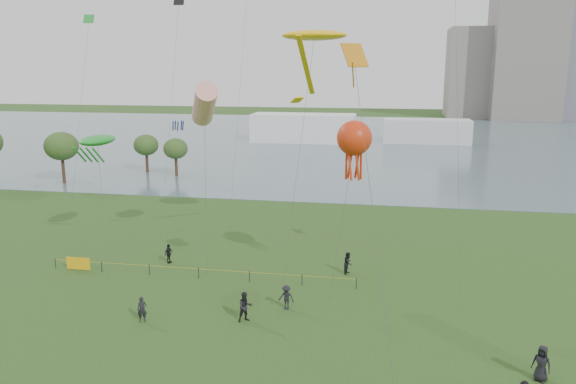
# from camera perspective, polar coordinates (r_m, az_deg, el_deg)

# --- Properties ---
(lake) EXTENTS (400.00, 120.00, 0.08)m
(lake) POSITION_cam_1_polar(r_m,az_deg,el_deg) (125.48, 7.37, 5.25)
(lake) COLOR slate
(lake) RESTS_ON ground_plane
(building_mid) EXTENTS (20.00, 20.00, 38.00)m
(building_mid) POSITION_cam_1_polar(r_m,az_deg,el_deg) (190.55, 22.89, 12.57)
(building_mid) COLOR slate
(building_mid) RESTS_ON ground_plane
(building_low) EXTENTS (16.00, 18.00, 28.00)m
(building_low) POSITION_cam_1_polar(r_m,az_deg,el_deg) (194.06, 18.27, 11.42)
(building_low) COLOR slate
(building_low) RESTS_ON ground_plane
(pavilion_left) EXTENTS (22.00, 8.00, 6.00)m
(pavilion_left) POSITION_cam_1_polar(r_m,az_deg,el_deg) (121.38, 1.58, 6.52)
(pavilion_left) COLOR white
(pavilion_left) RESTS_ON ground_plane
(pavilion_right) EXTENTS (18.00, 7.00, 5.00)m
(pavilion_right) POSITION_cam_1_polar(r_m,az_deg,el_deg) (123.29, 13.90, 6.02)
(pavilion_right) COLOR silver
(pavilion_right) RESTS_ON ground_plane
(trees) EXTENTS (27.90, 16.35, 7.93)m
(trees) POSITION_cam_1_polar(r_m,az_deg,el_deg) (85.06, -21.93, 4.45)
(trees) COLOR #342317
(trees) RESTS_ON ground_plane
(fence) EXTENTS (24.07, 0.07, 1.05)m
(fence) POSITION_cam_1_polar(r_m,az_deg,el_deg) (46.06, -16.34, -7.26)
(fence) COLOR black
(fence) RESTS_ON ground_plane
(spectator_a) EXTENTS (1.19, 1.13, 1.94)m
(spectator_a) POSITION_cam_1_polar(r_m,az_deg,el_deg) (36.28, -4.37, -11.56)
(spectator_a) COLOR black
(spectator_a) RESTS_ON ground_plane
(spectator_b) EXTENTS (1.18, 0.80, 1.68)m
(spectator_b) POSITION_cam_1_polar(r_m,az_deg,el_deg) (37.89, -0.17, -10.65)
(spectator_b) COLOR black
(spectator_b) RESTS_ON ground_plane
(spectator_c) EXTENTS (0.65, 1.01, 1.60)m
(spectator_c) POSITION_cam_1_polar(r_m,az_deg,el_deg) (47.41, -12.03, -6.13)
(spectator_c) COLOR black
(spectator_c) RESTS_ON ground_plane
(spectator_d) EXTENTS (1.12, 1.02, 1.92)m
(spectator_d) POSITION_cam_1_polar(r_m,az_deg,el_deg) (32.69, 24.36, -15.59)
(spectator_d) COLOR black
(spectator_d) RESTS_ON ground_plane
(spectator_f) EXTENTS (0.69, 0.56, 1.65)m
(spectator_f) POSITION_cam_1_polar(r_m,az_deg,el_deg) (37.35, -14.60, -11.46)
(spectator_f) COLOR black
(spectator_f) RESTS_ON ground_plane
(spectator_g) EXTENTS (0.83, 0.97, 1.72)m
(spectator_g) POSITION_cam_1_polar(r_m,az_deg,el_deg) (44.30, 6.13, -7.18)
(spectator_g) COLOR black
(spectator_g) RESTS_ON ground_plane
(kite_stingray) EXTENTS (5.11, 10.07, 18.59)m
(kite_stingray) POSITION_cam_1_polar(r_m,az_deg,el_deg) (44.91, 2.65, 15.54)
(kite_stingray) COLOR #3F3F42
(kite_windsock) EXTENTS (4.22, 6.13, 14.78)m
(kite_windsock) POSITION_cam_1_polar(r_m,az_deg,el_deg) (45.52, -8.52, 8.79)
(kite_windsock) COLOR #3F3F42
(kite_creature) EXTENTS (4.90, 8.81, 10.18)m
(kite_creature) POSITION_cam_1_polar(r_m,az_deg,el_deg) (50.16, -18.80, 4.96)
(kite_creature) COLOR #3F3F42
(kite_octopus) EXTENTS (2.51, 3.49, 12.25)m
(kite_octopus) POSITION_cam_1_polar(r_m,az_deg,el_deg) (38.90, 6.75, 5.39)
(kite_octopus) COLOR #3F3F42
(kite_delta) EXTENTS (3.74, 9.60, 17.03)m
(kite_delta) POSITION_cam_1_polar(r_m,az_deg,el_deg) (30.17, 6.94, 12.09)
(kite_delta) COLOR #3F3F42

